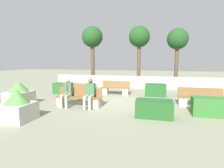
{
  "coord_description": "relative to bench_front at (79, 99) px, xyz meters",
  "views": [
    {
      "loc": [
        1.71,
        -8.59,
        2.15
      ],
      "look_at": [
        -0.52,
        0.5,
        0.9
      ],
      "focal_mm": 28.0,
      "sensor_mm": 36.0,
      "label": 1
    }
  ],
  "objects": [
    {
      "name": "person_seated_man",
      "position": [
        -0.52,
        -0.14,
        0.4
      ],
      "size": [
        0.38,
        0.64,
        1.36
      ],
      "color": "#B2A893",
      "rests_on": "ground_plane"
    },
    {
      "name": "person_seated_woman",
      "position": [
        0.61,
        -0.14,
        0.4
      ],
      "size": [
        0.38,
        0.64,
        1.35
      ],
      "color": "#B2A893",
      "rests_on": "ground_plane"
    },
    {
      "name": "hedge_block_mid_right",
      "position": [
        -2.29,
        2.72,
        0.0
      ],
      "size": [
        1.32,
        0.64,
        0.71
      ],
      "color": "#286028",
      "rests_on": "ground_plane"
    },
    {
      "name": "hedge_block_mid_left",
      "position": [
        3.45,
        -0.77,
        -0.02
      ],
      "size": [
        1.38,
        0.75,
        0.66
      ],
      "color": "#235623",
      "rests_on": "ground_plane"
    },
    {
      "name": "planter_corner_right",
      "position": [
        -2.94,
        -0.43,
        0.2
      ],
      "size": [
        1.06,
        1.06,
        1.19
      ],
      "color": "#B7B2A8",
      "rests_on": "ground_plane"
    },
    {
      "name": "hedge_block_near_right",
      "position": [
        3.51,
        3.39,
        0.02
      ],
      "size": [
        1.22,
        0.8,
        0.74
      ],
      "color": "#235623",
      "rests_on": "ground_plane"
    },
    {
      "name": "tree_center_left",
      "position": [
        2.11,
        7.49,
        3.65
      ],
      "size": [
        1.73,
        1.73,
        4.99
      ],
      "color": "brown",
      "rests_on": "ground_plane"
    },
    {
      "name": "bench_back",
      "position": [
        -0.71,
        1.51,
        -0.0
      ],
      "size": [
        2.05,
        0.48,
        0.87
      ],
      "rotation": [
        0.0,
        0.0,
        -0.07
      ],
      "color": "brown",
      "rests_on": "ground_plane"
    },
    {
      "name": "bench_left_side",
      "position": [
        1.04,
        3.23,
        -0.02
      ],
      "size": [
        1.8,
        0.49,
        0.87
      ],
      "rotation": [
        0.0,
        0.0,
        -0.19
      ],
      "color": "brown",
      "rests_on": "ground_plane"
    },
    {
      "name": "planter_corner_left",
      "position": [
        -1.31,
        -2.34,
        0.18
      ],
      "size": [
        1.03,
        1.03,
        1.15
      ],
      "color": "#B7B2A8",
      "rests_on": "ground_plane"
    },
    {
      "name": "perimeter_wall",
      "position": [
        1.72,
        6.42,
        0.12
      ],
      "size": [
        13.14,
        0.3,
        0.94
      ],
      "color": "#B7B2A8",
      "rests_on": "ground_plane"
    },
    {
      "name": "tree_center_right",
      "position": [
        5.21,
        8.35,
        3.47
      ],
      "size": [
        1.75,
        1.75,
        4.83
      ],
      "color": "brown",
      "rests_on": "ground_plane"
    },
    {
      "name": "bench_right_side",
      "position": [
        5.56,
        1.35,
        -0.01
      ],
      "size": [
        2.02,
        0.49,
        0.87
      ],
      "rotation": [
        0.0,
        0.0,
        -0.0
      ],
      "color": "brown",
      "rests_on": "ground_plane"
    },
    {
      "name": "hedge_block_near_left",
      "position": [
        5.56,
        -0.11,
        0.02
      ],
      "size": [
        1.3,
        0.64,
        0.73
      ],
      "color": "#33702D",
      "rests_on": "ground_plane"
    },
    {
      "name": "bench_front",
      "position": [
        0.0,
        0.0,
        0.0
      ],
      "size": [
        2.18,
        0.48,
        0.87
      ],
      "color": "brown",
      "rests_on": "ground_plane"
    },
    {
      "name": "ground_plane",
      "position": [
        1.72,
        1.13,
        -0.35
      ],
      "size": [
        60.0,
        60.0,
        0.0
      ],
      "primitive_type": "plane",
      "color": "gray"
    },
    {
      "name": "tree_leftmost",
      "position": [
        -2.08,
        7.66,
        3.75
      ],
      "size": [
        1.85,
        1.85,
        5.19
      ],
      "color": "brown",
      "rests_on": "ground_plane"
    }
  ]
}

